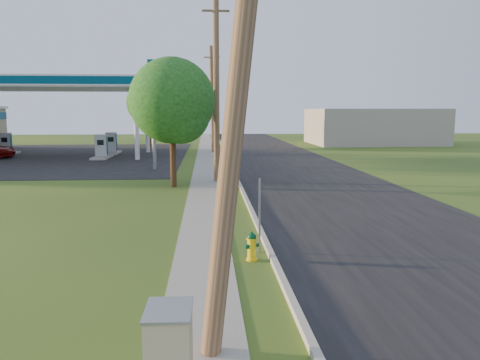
{
  "coord_description": "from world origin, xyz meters",
  "views": [
    {
      "loc": [
        -1.12,
        -7.81,
        3.74
      ],
      "look_at": [
        0.0,
        8.0,
        1.4
      ],
      "focal_mm": 35.0,
      "sensor_mm": 36.0,
      "label": 1
    }
  ],
  "objects_px": {
    "tree_lot": "(149,104)",
    "utility_cabinet": "(170,358)",
    "utility_pole_near": "(243,35)",
    "hydrant_near": "(252,246)",
    "fuel_pump_se": "(112,146)",
    "hydrant_mid": "(234,182)",
    "fuel_pump_ne": "(101,149)",
    "tree_verge": "(174,104)",
    "fuel_pump_sw": "(6,146)",
    "hydrant_far": "(225,159)",
    "utility_pole_mid": "(216,88)",
    "utility_pole_far": "(212,99)",
    "price_pylon": "(153,84)"
  },
  "relations": [
    {
      "from": "tree_lot",
      "to": "utility_pole_near",
      "type": "bearing_deg",
      "value": -81.46
    },
    {
      "from": "utility_pole_near",
      "to": "tree_verge",
      "type": "relative_size",
      "value": 1.5
    },
    {
      "from": "utility_pole_near",
      "to": "hydrant_far",
      "type": "relative_size",
      "value": 12.53
    },
    {
      "from": "fuel_pump_ne",
      "to": "hydrant_far",
      "type": "distance_m",
      "value": 10.75
    },
    {
      "from": "hydrant_mid",
      "to": "hydrant_far",
      "type": "bearing_deg",
      "value": 90.32
    },
    {
      "from": "utility_pole_far",
      "to": "hydrant_near",
      "type": "height_order",
      "value": "utility_pole_far"
    },
    {
      "from": "utility_pole_mid",
      "to": "tree_verge",
      "type": "distance_m",
      "value": 2.83
    },
    {
      "from": "utility_pole_mid",
      "to": "fuel_pump_se",
      "type": "bearing_deg",
      "value": 117.63
    },
    {
      "from": "tree_lot",
      "to": "hydrant_near",
      "type": "xyz_separation_m",
      "value": [
        6.99,
        -38.15,
        -4.06
      ]
    },
    {
      "from": "fuel_pump_se",
      "to": "hydrant_near",
      "type": "relative_size",
      "value": 4.27
    },
    {
      "from": "tree_lot",
      "to": "hydrant_far",
      "type": "bearing_deg",
      "value": -66.56
    },
    {
      "from": "fuel_pump_se",
      "to": "hydrant_mid",
      "type": "distance_m",
      "value": 21.88
    },
    {
      "from": "fuel_pump_ne",
      "to": "hydrant_near",
      "type": "relative_size",
      "value": 4.27
    },
    {
      "from": "utility_pole_far",
      "to": "fuel_pump_ne",
      "type": "relative_size",
      "value": 2.97
    },
    {
      "from": "utility_pole_far",
      "to": "fuel_pump_sw",
      "type": "bearing_deg",
      "value": -176.8
    },
    {
      "from": "hydrant_mid",
      "to": "hydrant_far",
      "type": "distance_m",
      "value": 10.85
    },
    {
      "from": "hydrant_mid",
      "to": "hydrant_far",
      "type": "xyz_separation_m",
      "value": [
        -0.06,
        10.85,
        0.03
      ]
    },
    {
      "from": "utility_pole_near",
      "to": "hydrant_near",
      "type": "distance_m",
      "value": 6.37
    },
    {
      "from": "tree_lot",
      "to": "utility_cabinet",
      "type": "height_order",
      "value": "tree_lot"
    },
    {
      "from": "utility_pole_near",
      "to": "price_pylon",
      "type": "height_order",
      "value": "utility_pole_near"
    },
    {
      "from": "utility_pole_mid",
      "to": "price_pylon",
      "type": "xyz_separation_m",
      "value": [
        -3.9,
        5.5,
        0.48
      ]
    },
    {
      "from": "utility_pole_near",
      "to": "utility_cabinet",
      "type": "relative_size",
      "value": 7.2
    },
    {
      "from": "utility_pole_mid",
      "to": "hydrant_near",
      "type": "distance_m",
      "value": 14.24
    },
    {
      "from": "hydrant_far",
      "to": "utility_cabinet",
      "type": "relative_size",
      "value": 0.57
    },
    {
      "from": "utility_pole_far",
      "to": "tree_lot",
      "type": "height_order",
      "value": "utility_pole_far"
    },
    {
      "from": "tree_verge",
      "to": "hydrant_mid",
      "type": "bearing_deg",
      "value": -18.05
    },
    {
      "from": "tree_lot",
      "to": "utility_cabinet",
      "type": "relative_size",
      "value": 5.22
    },
    {
      "from": "hydrant_far",
      "to": "hydrant_mid",
      "type": "bearing_deg",
      "value": -89.68
    },
    {
      "from": "utility_pole_mid",
      "to": "tree_lot",
      "type": "distance_m",
      "value": 25.51
    },
    {
      "from": "utility_cabinet",
      "to": "fuel_pump_ne",
      "type": "bearing_deg",
      "value": 103.73
    },
    {
      "from": "fuel_pump_ne",
      "to": "hydrant_near",
      "type": "height_order",
      "value": "fuel_pump_ne"
    },
    {
      "from": "fuel_pump_sw",
      "to": "tree_verge",
      "type": "xyz_separation_m",
      "value": [
        15.8,
        -18.68,
        3.36
      ]
    },
    {
      "from": "utility_pole_mid",
      "to": "utility_pole_far",
      "type": "relative_size",
      "value": 1.03
    },
    {
      "from": "utility_pole_mid",
      "to": "hydrant_far",
      "type": "xyz_separation_m",
      "value": [
        0.72,
        8.23,
        -4.58
      ]
    },
    {
      "from": "hydrant_mid",
      "to": "hydrant_near",
      "type": "bearing_deg",
      "value": -91.07
    },
    {
      "from": "utility_pole_far",
      "to": "price_pylon",
      "type": "bearing_deg",
      "value": -107.33
    },
    {
      "from": "utility_pole_near",
      "to": "price_pylon",
      "type": "relative_size",
      "value": 1.38
    },
    {
      "from": "tree_verge",
      "to": "hydrant_far",
      "type": "xyz_separation_m",
      "value": [
        2.82,
        9.91,
        -3.71
      ]
    },
    {
      "from": "utility_pole_far",
      "to": "utility_pole_near",
      "type": "bearing_deg",
      "value": -90.0
    },
    {
      "from": "fuel_pump_ne",
      "to": "fuel_pump_sw",
      "type": "distance_m",
      "value": 9.85
    },
    {
      "from": "utility_pole_mid",
      "to": "utility_pole_near",
      "type": "bearing_deg",
      "value": -90.0
    },
    {
      "from": "utility_pole_mid",
      "to": "utility_pole_far",
      "type": "distance_m",
      "value": 18.0
    },
    {
      "from": "utility_pole_mid",
      "to": "tree_verge",
      "type": "relative_size",
      "value": 1.55
    },
    {
      "from": "utility_pole_near",
      "to": "tree_lot",
      "type": "relative_size",
      "value": 1.38
    },
    {
      "from": "tree_lot",
      "to": "hydrant_far",
      "type": "height_order",
      "value": "tree_lot"
    },
    {
      "from": "hydrant_near",
      "to": "hydrant_far",
      "type": "bearing_deg",
      "value": 89.63
    },
    {
      "from": "fuel_pump_sw",
      "to": "tree_lot",
      "type": "height_order",
      "value": "tree_lot"
    },
    {
      "from": "fuel_pump_sw",
      "to": "utility_pole_mid",
      "type": "bearing_deg",
      "value": -43.52
    },
    {
      "from": "tree_verge",
      "to": "hydrant_near",
      "type": "height_order",
      "value": "tree_verge"
    },
    {
      "from": "utility_pole_near",
      "to": "fuel_pump_se",
      "type": "bearing_deg",
      "value": 104.27
    }
  ]
}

